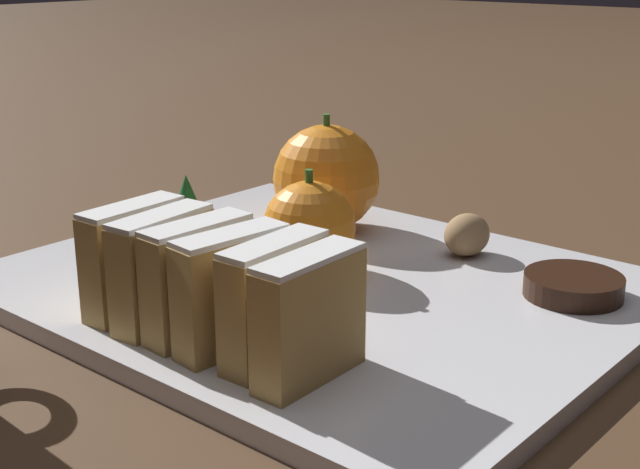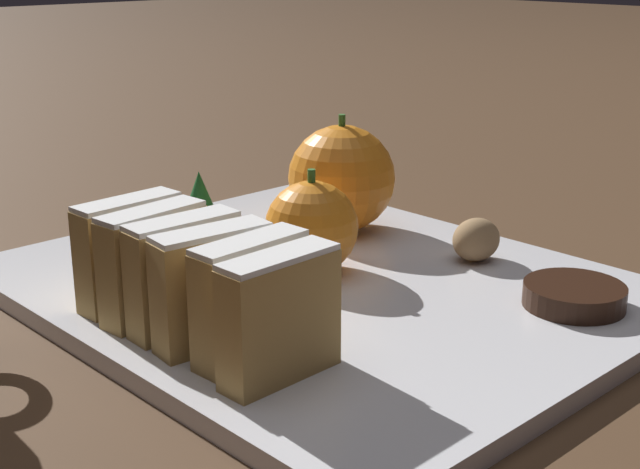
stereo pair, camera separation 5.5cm
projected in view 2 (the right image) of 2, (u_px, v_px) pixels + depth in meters
name	position (u px, v px, depth m)	size (l,w,h in m)	color
ground_plane	(320.00, 297.00, 0.57)	(6.00, 6.00, 0.00)	#513823
serving_platter	(320.00, 288.00, 0.57)	(0.31, 0.38, 0.01)	white
stollen_slice_front	(280.00, 317.00, 0.43)	(0.06, 0.02, 0.06)	tan
stollen_slice_second	(251.00, 300.00, 0.45)	(0.06, 0.02, 0.06)	tan
stollen_slice_third	(213.00, 288.00, 0.46)	(0.07, 0.03, 0.06)	tan
stollen_slice_fourth	(185.00, 275.00, 0.48)	(0.07, 0.02, 0.06)	tan
stollen_slice_fifth	(154.00, 264.00, 0.50)	(0.07, 0.03, 0.06)	tan
stollen_slice_sixth	(130.00, 252.00, 0.52)	(0.06, 0.02, 0.06)	tan
orange_near	(342.00, 178.00, 0.65)	(0.08, 0.08, 0.09)	orange
orange_far	(312.00, 227.00, 0.57)	(0.06, 0.06, 0.07)	orange
walnut	(476.00, 240.00, 0.59)	(0.04, 0.03, 0.03)	#9E7A51
chocolate_cookie	(574.00, 296.00, 0.52)	(0.06, 0.06, 0.01)	black
evergreen_sprig	(200.00, 207.00, 0.63)	(0.04, 0.04, 0.05)	#195623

